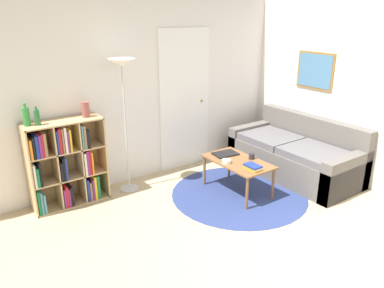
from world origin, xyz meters
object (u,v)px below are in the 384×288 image
Objects in this scene: cup at (252,156)px; laptop at (225,154)px; bookshelf at (65,164)px; bottle_left at (26,116)px; couch at (297,155)px; floor_lamp at (122,78)px; coffee_table at (238,164)px; vase_on_shelf at (86,109)px; bottle_middle at (37,117)px; bowl at (226,161)px.

laptop is at bearing 118.73° from cup.
bottle_left is (-0.35, 0.03, 0.65)m from bookshelf.
floor_lamp is at bearing 157.08° from couch.
bookshelf is 3.27m from couch.
floor_lamp reaches higher than bookshelf.
bookshelf is 1.16× the size of coffee_table.
floor_lamp is at bearing -9.99° from vase_on_shelf.
couch is at bearing -17.36° from bottle_left.
bottle_middle is (-2.21, 0.72, 0.71)m from laptop.
couch is 10.06× the size of vase_on_shelf.
floor_lamp reaches higher than cup.
bookshelf is 2.39m from cup.
vase_on_shelf is at bearing -2.11° from bottle_left.
bottle_left reaches higher than couch.
laptop is (0.01, 0.27, 0.06)m from coffee_table.
laptop is 0.30m from bowl.
laptop is 0.37m from cup.
bowl is (0.97, -0.89, -1.05)m from floor_lamp.
bowl is 1.56× the size of cup.
bowl reaches higher than laptop.
bookshelf is 2.03m from bowl.
bowl is (1.78, -0.97, -0.06)m from bookshelf.
floor_lamp is at bearing 137.65° from bowl.
cup is at bearing -23.58° from bottle_middle.
bottle_left reaches higher than bookshelf.
laptop reaches higher than coffee_table.
bowl is at bearing 166.85° from cup.
bottle_left is (-2.31, 1.02, 0.79)m from coffee_table.
laptop is 2.54m from bottle_left.
bookshelf is at bearing 151.31° from bowl.
cup reaches higher than bowl.
bookshelf reaches higher than laptop.
floor_lamp is 9.36× the size of vase_on_shelf.
cup is (0.37, -0.09, 0.02)m from bowl.
bowl is (-1.31, 0.08, 0.19)m from couch.
couch is (2.28, -0.96, -1.24)m from floor_lamp.
bottle_left reaches higher than coffee_table.
bottle_left reaches higher than bowl.
cup is (-0.94, -0.01, 0.20)m from couch.
couch is 0.96m from cup.
coffee_table is 7.77× the size of bowl.
bookshelf is at bearing -4.08° from bottle_left.
floor_lamp is at bearing 141.57° from coffee_table.
bookshelf is 0.68m from bottle_middle.
vase_on_shelf reaches higher than cup.
bottle_left is at bearing 161.90° from laptop.
bottle_left is 0.11m from bottle_middle.
couch is at bearing 0.58° from cup.
floor_lamp reaches higher than bottle_middle.
bottle_middle is (-0.25, -0.02, 0.64)m from bookshelf.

